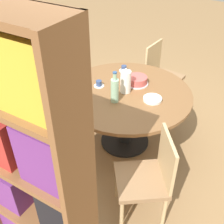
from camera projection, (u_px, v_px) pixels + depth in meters
ground_plane at (125, 141)px, 3.39m from camera, size 14.00×14.00×0.00m
dining_table at (126, 103)px, 3.06m from camera, size 1.39×1.39×0.70m
chair_a at (161, 74)px, 3.78m from camera, size 0.45×0.45×0.87m
chair_b at (40, 108)px, 3.15m from camera, size 0.56×0.56×0.87m
chair_c at (148, 176)px, 2.34m from camera, size 0.59×0.59×0.87m
bookshelf at (32, 167)px, 1.74m from camera, size 0.83×0.28×1.97m
coffee_pot at (125, 81)px, 2.90m from camera, size 0.11×0.11×0.28m
water_bottle at (115, 90)px, 2.75m from camera, size 0.08×0.08×0.33m
cake_main at (137, 80)px, 3.09m from camera, size 0.25×0.25×0.09m
cup_a at (99, 84)px, 3.06m from camera, size 0.11×0.11×0.07m
cup_b at (124, 69)px, 3.35m from camera, size 0.11×0.11×0.07m
plate_stack at (152, 99)px, 2.84m from camera, size 0.19×0.19×0.03m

